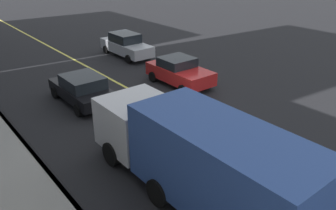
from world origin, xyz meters
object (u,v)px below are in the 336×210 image
car_black (83,89)px  truck_blue (198,155)px  car_red (179,71)px  car_silver (126,45)px

car_black → truck_blue: size_ratio=0.50×
car_red → car_silver: size_ratio=0.88×
truck_blue → car_red: bearing=-37.2°
car_black → car_red: bearing=-101.1°
car_silver → car_black: car_silver is taller
car_black → truck_blue: bearing=176.4°
car_silver → truck_blue: 16.37m
car_red → truck_blue: 10.14m
car_red → truck_blue: size_ratio=0.49×
car_silver → car_black: bearing=132.5°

